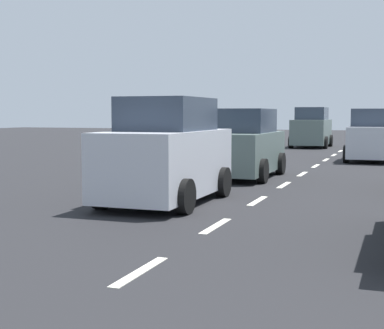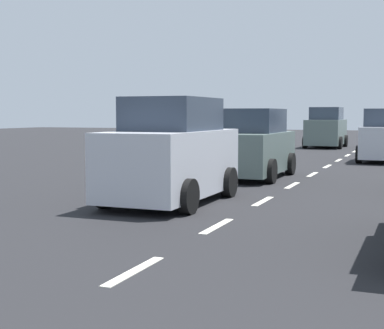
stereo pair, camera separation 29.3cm
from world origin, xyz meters
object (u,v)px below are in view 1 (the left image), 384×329
(car_oncoming_second, at_px, (244,146))
(car_oncoming_lead, at_px, (166,154))
(car_outgoing_far, at_px, (372,137))
(car_oncoming_third, at_px, (311,129))

(car_oncoming_second, xyz_separation_m, car_oncoming_lead, (-0.29, -5.33, 0.09))
(car_outgoing_far, relative_size, car_oncoming_third, 1.00)
(car_oncoming_lead, bearing_deg, car_oncoming_second, 86.89)
(car_outgoing_far, distance_m, car_oncoming_lead, 13.41)
(car_oncoming_second, xyz_separation_m, car_outgoing_far, (3.31, 7.58, 0.02))
(car_oncoming_second, bearing_deg, car_oncoming_third, 91.44)
(car_oncoming_second, height_order, car_oncoming_third, car_oncoming_third)
(car_outgoing_far, bearing_deg, car_oncoming_lead, -105.57)
(car_oncoming_second, height_order, car_outgoing_far, car_outgoing_far)
(car_oncoming_third, height_order, car_oncoming_lead, car_oncoming_third)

